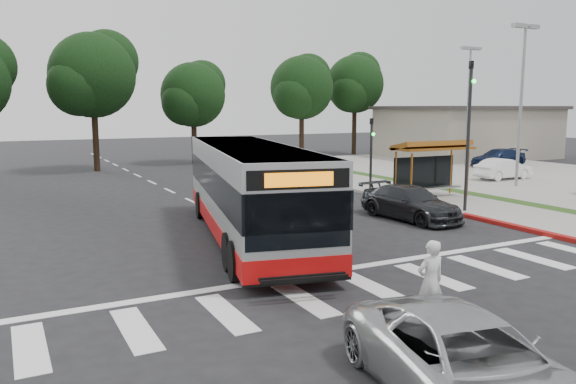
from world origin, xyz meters
TOP-DOWN VIEW (x-y plane):
  - ground at (0.00, 0.00)m, footprint 140.00×140.00m
  - sidewalk_east at (11.00, 8.00)m, footprint 4.00×40.00m
  - curb_east at (9.00, 8.00)m, footprint 0.30×40.00m
  - curb_east_red at (9.00, -2.00)m, footprint 0.32×6.00m
  - parking_lot at (23.00, 10.00)m, footprint 18.00×36.00m
  - commercial_building at (30.00, 22.00)m, footprint 14.00×10.00m
  - building_roof_cap at (30.00, 22.00)m, footprint 14.60×10.60m
  - crosswalk_ladder at (0.00, -5.00)m, footprint 18.00×2.60m
  - bus_shelter at (10.80, 5.10)m, footprint 4.20×1.60m
  - traffic_signal_ne_tall at (9.60, 1.49)m, footprint 0.18×0.37m
  - traffic_signal_ne_short at (9.60, 8.49)m, footprint 0.18×0.37m
  - lot_light_front at (18.00, 6.00)m, footprint 1.90×0.35m
  - lot_light_mid at (24.00, 16.00)m, footprint 1.90×0.35m
  - tree_ne_a at (16.08, 28.06)m, footprint 6.16×5.74m
  - tree_ne_b at (23.08, 30.06)m, footprint 6.16×5.74m
  - tree_north_a at (-1.92, 26.07)m, footprint 6.60×6.15m
  - tree_north_b at (6.07, 28.06)m, footprint 5.72×5.33m
  - transit_bus at (-0.59, 1.49)m, footprint 5.45×12.96m
  - pedestrian at (-0.32, -7.50)m, footprint 0.68×0.46m
  - dark_sedan at (6.60, 1.53)m, footprint 2.35×4.90m
  - silver_suv_south at (-2.16, -10.43)m, footprint 3.25×5.39m
  - parked_car_1 at (19.85, 8.60)m, footprint 3.97×1.46m
  - parked_car_3 at (25.63, 14.28)m, footprint 4.65×1.90m

SIDE VIEW (x-z plane):
  - ground at x=0.00m, z-range 0.00..0.00m
  - crosswalk_ladder at x=0.00m, z-range 0.00..0.01m
  - parking_lot at x=23.00m, z-range 0.00..0.10m
  - sidewalk_east at x=11.00m, z-range 0.00..0.12m
  - curb_east at x=9.00m, z-range 0.00..0.15m
  - curb_east_red at x=9.00m, z-range 0.00..0.15m
  - dark_sedan at x=6.60m, z-range 0.00..1.38m
  - silver_suv_south at x=-2.16m, z-range 0.00..1.40m
  - parked_car_1 at x=19.85m, z-range 0.10..1.40m
  - parked_car_3 at x=25.63m, z-range 0.10..1.45m
  - pedestrian at x=-0.32m, z-range 0.00..1.81m
  - transit_bus at x=-0.59m, z-range 0.00..3.27m
  - commercial_building at x=30.00m, z-range 0.00..4.40m
  - bus_shelter at x=10.80m, z-range 0.92..3.78m
  - traffic_signal_ne_short at x=9.60m, z-range 0.48..4.48m
  - traffic_signal_ne_tall at x=9.60m, z-range 0.63..7.13m
  - building_roof_cap at x=30.00m, z-range 4.40..4.70m
  - tree_north_b at x=6.07m, z-range 1.45..9.88m
  - lot_light_front at x=18.00m, z-range 1.40..10.41m
  - lot_light_mid at x=24.00m, z-range 1.40..10.41m
  - tree_ne_a at x=16.08m, z-range 1.74..11.04m
  - tree_ne_b at x=23.08m, z-range 1.91..11.93m
  - tree_north_a at x=-1.92m, z-range 1.84..12.01m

